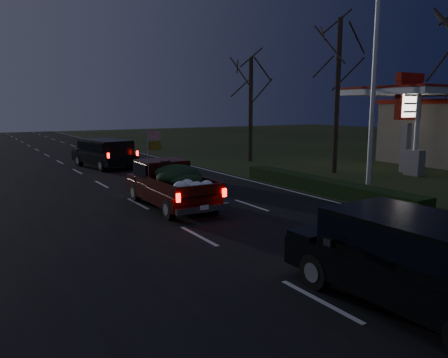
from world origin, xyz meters
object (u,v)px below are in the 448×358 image
light_pole (375,64)px  lead_suv (105,151)px  rear_suv (422,255)px  pickup_truck (171,182)px  gas_price_pylon (408,106)px

light_pole → lead_suv: light_pole is taller
rear_suv → light_pole: bearing=44.4°
light_pole → rear_suv: (-8.21, -8.23, -4.41)m
light_pole → lead_suv: (-7.63, 13.75, -4.41)m
pickup_truck → rear_suv: bearing=-87.0°
gas_price_pylon → pickup_truck: 15.37m
light_pole → pickup_truck: 9.89m
pickup_truck → lead_suv: size_ratio=0.94×
pickup_truck → lead_suv: (0.94, 11.80, 0.11)m
pickup_truck → gas_price_pylon: bearing=5.0°
gas_price_pylon → lead_suv: gas_price_pylon is taller
gas_price_pylon → lead_suv: 17.96m
lead_suv → rear_suv: (-0.58, -21.98, 0.00)m
rear_suv → gas_price_pylon: bearing=36.7°
lead_suv → rear_suv: size_ratio=1.05×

